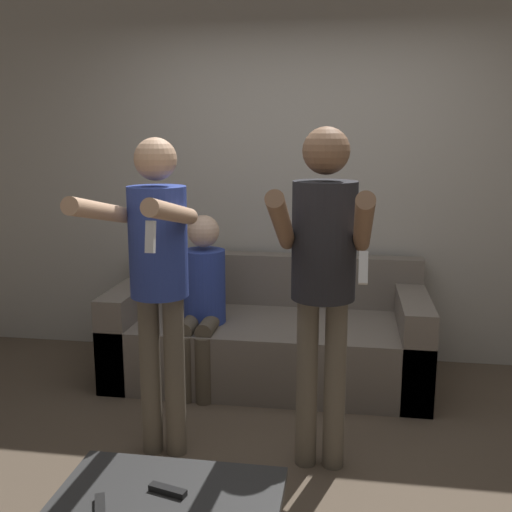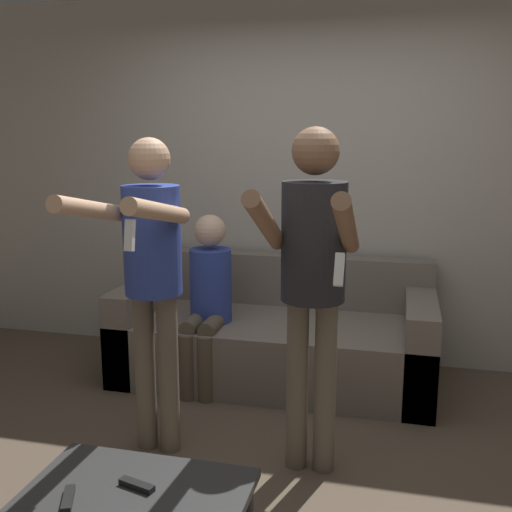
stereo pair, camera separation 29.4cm
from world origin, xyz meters
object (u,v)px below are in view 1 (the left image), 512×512
at_px(person_seated, 202,295).
at_px(coffee_table, 167,507).
at_px(person_standing_right, 323,262).
at_px(remote_near, 100,508).
at_px(couch, 269,338).
at_px(person_standing_left, 157,264).
at_px(remote_far, 168,490).

height_order(person_seated, coffee_table, person_seated).
relative_size(person_standing_right, remote_near, 11.44).
distance_m(couch, person_seated, 0.60).
xyz_separation_m(person_standing_left, coffee_table, (0.32, -0.94, -0.71)).
relative_size(person_standing_left, remote_far, 10.92).
height_order(couch, remote_far, couch).
height_order(person_standing_right, remote_far, person_standing_right).
height_order(person_seated, remote_far, person_seated).
bearing_deg(couch, person_standing_right, -69.81).
bearing_deg(remote_near, person_seated, 93.17).
bearing_deg(remote_near, coffee_table, 28.48).
height_order(couch, person_standing_right, person_standing_right).
bearing_deg(remote_near, couch, 82.04).
bearing_deg(remote_far, remote_near, -145.74).
bearing_deg(remote_far, couch, 87.16).
bearing_deg(remote_far, coffee_table, -81.38).
bearing_deg(person_standing_right, couch, 110.19).
distance_m(couch, person_standing_left, 1.44).
bearing_deg(person_standing_left, remote_near, -84.01).
relative_size(remote_near, remote_far, 0.98).
height_order(person_standing_left, coffee_table, person_standing_left).
bearing_deg(person_seated, remote_near, -86.83).
xyz_separation_m(person_standing_left, remote_far, (0.32, -0.91, -0.65)).
bearing_deg(remote_near, remote_far, 34.26).
distance_m(couch, coffee_table, 2.09).
bearing_deg(person_standing_right, coffee_table, -118.64).
distance_m(remote_near, remote_far, 0.25).
bearing_deg(coffee_table, couch, 87.31).
height_order(couch, remote_near, couch).
distance_m(person_standing_left, person_standing_right, 0.84).
xyz_separation_m(couch, remote_far, (-0.10, -2.06, 0.12)).
distance_m(person_seated, remote_near, 1.98).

